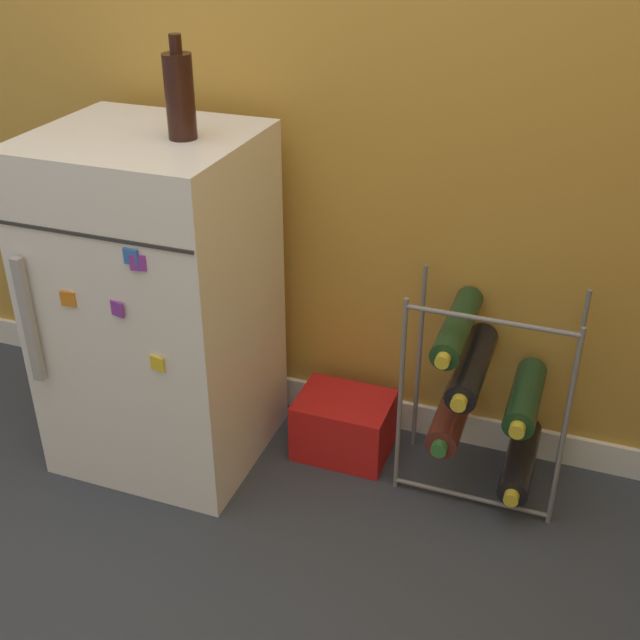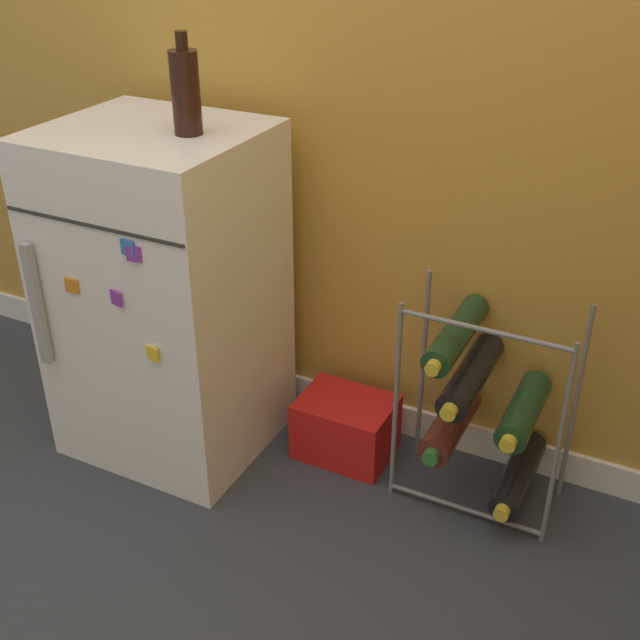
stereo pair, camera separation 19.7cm
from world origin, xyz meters
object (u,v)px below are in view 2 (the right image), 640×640
Objects in this scene: wine_rack at (483,406)px; fridge_top_bottle at (186,91)px; soda_box at (346,427)px; mini_fridge at (166,296)px.

fridge_top_bottle reaches higher than wine_rack.
fridge_top_bottle is at bearing -160.43° from soda_box.
soda_box is at bearing 19.57° from fridge_top_bottle.
mini_fridge is 1.59× the size of wine_rack.
mini_fridge is 3.91× the size of fridge_top_bottle.
wine_rack is at bearing 9.51° from fridge_top_bottle.
soda_box is 1.12× the size of fridge_top_bottle.
mini_fridge is at bearing -171.24° from wine_rack.
wine_rack is (0.83, 0.13, -0.17)m from mini_fridge.
soda_box is 0.97m from fridge_top_bottle.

